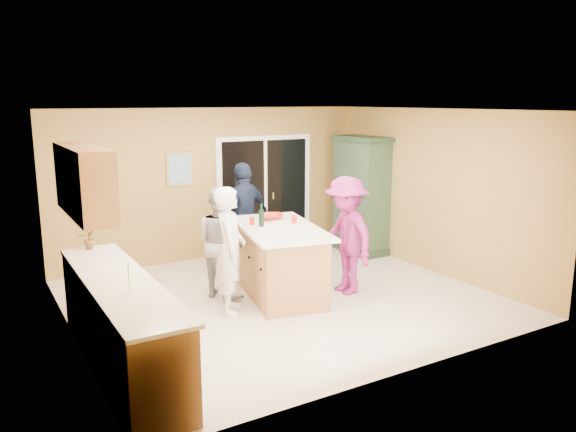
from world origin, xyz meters
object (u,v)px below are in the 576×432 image
kitchen_island (280,263)px  green_hutch (361,196)px  woman_grey (221,242)px  woman_white (230,250)px  woman_magenta (346,235)px  woman_navy (245,217)px

kitchen_island → green_hutch: 2.83m
green_hutch → woman_grey: size_ratio=1.34×
kitchen_island → woman_grey: (-0.72, 0.38, 0.32)m
woman_white → woman_magenta: 1.75m
kitchen_island → woman_magenta: size_ratio=1.23×
kitchen_island → green_hutch: size_ratio=0.99×
woman_grey → woman_white: bearing=150.3°
green_hutch → woman_navy: size_ratio=1.19×
woman_white → green_hutch: bearing=-39.2°
green_hutch → woman_grey: green_hutch is taller
green_hutch → woman_white: bearing=-154.9°
woman_grey → woman_magenta: (1.60, -0.75, 0.06)m
kitchen_island → woman_navy: bearing=96.6°
woman_grey → kitchen_island: bearing=-134.5°
woman_white → woman_magenta: bearing=-68.8°
woman_grey → woman_navy: 1.29m
woman_white → woman_grey: 0.63m
woman_magenta → green_hutch: bearing=138.4°
green_hutch → kitchen_island: bearing=-151.6°
woman_navy → woman_magenta: bearing=92.7°
woman_white → woman_navy: woman_navy is taller
green_hutch → woman_white: (-3.31, -1.55, -0.19)m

